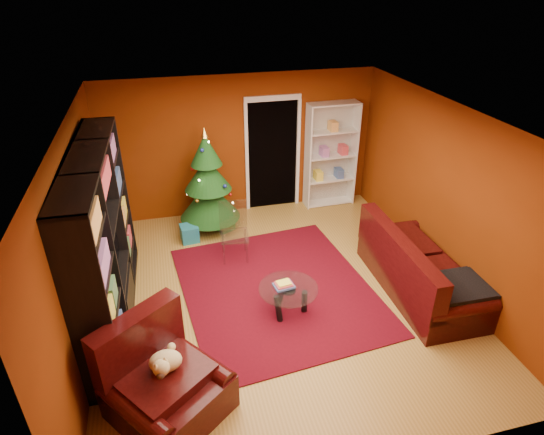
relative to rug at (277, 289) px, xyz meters
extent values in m
cube|color=olive|center=(0.00, -0.09, -0.03)|extent=(5.00, 5.50, 0.05)
cube|color=silver|center=(0.00, -0.09, 2.62)|extent=(5.00, 5.50, 0.05)
cube|color=#732B08|center=(0.00, 2.69, 1.29)|extent=(5.00, 0.05, 2.60)
cube|color=#732B08|center=(-2.52, -0.09, 1.29)|extent=(0.05, 5.50, 2.60)
cube|color=#732B08|center=(2.53, -0.09, 1.29)|extent=(0.05, 5.50, 2.60)
cube|color=#530712|center=(0.00, 0.00, 0.00)|extent=(2.94, 3.34, 0.02)
cube|color=#187188|center=(-1.12, 1.70, 0.14)|extent=(0.32, 0.32, 0.29)
cube|color=#226023|center=(-0.48, 1.94, 0.13)|extent=(0.38, 0.38, 0.29)
cube|color=#A92E29|center=(-0.55, 2.01, 0.09)|extent=(0.26, 0.26, 0.20)
camera|label=1|loc=(-1.38, -5.19, 4.17)|focal=30.00mm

